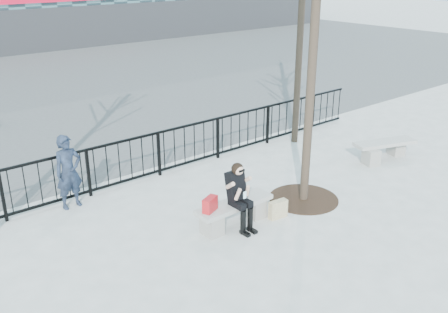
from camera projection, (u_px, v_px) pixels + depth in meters
ground at (234, 225)px, 9.79m from camera, size 120.00×120.00×0.00m
railing at (152, 156)px, 11.75m from camera, size 14.00×0.06×1.10m
tree_grate at (303, 199)px, 10.84m from camera, size 1.50×1.50×0.02m
bench_main at (234, 211)px, 9.68m from camera, size 1.65×0.46×0.49m
bench_second at (384, 148)px, 12.92m from camera, size 1.68×0.47×0.50m
seated_woman at (240, 197)px, 9.43m from camera, size 0.50×0.64×1.34m
handbag at (210, 204)px, 9.24m from camera, size 0.37×0.27×0.27m
shopping_bag at (278, 209)px, 10.00m from camera, size 0.41×0.19×0.37m
standing_man at (69, 172)px, 10.24m from camera, size 0.60×0.42×1.58m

